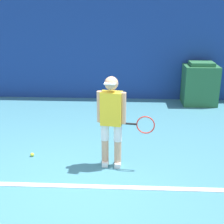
{
  "coord_description": "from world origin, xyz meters",
  "views": [
    {
      "loc": [
        0.84,
        -4.0,
        2.61
      ],
      "look_at": [
        0.58,
        1.0,
        0.9
      ],
      "focal_mm": 50.0,
      "sensor_mm": 36.0,
      "label": 1
    }
  ],
  "objects": [
    {
      "name": "tennis_player",
      "position": [
        0.59,
        0.8,
        0.86
      ],
      "size": [
        0.95,
        0.31,
        1.55
      ],
      "rotation": [
        0.0,
        0.0,
        -0.15
      ],
      "color": "tan",
      "rests_on": "ground_plane"
    },
    {
      "name": "covered_chair",
      "position": [
        2.82,
        4.46,
        0.57
      ],
      "size": [
        0.91,
        0.73,
        1.18
      ],
      "color": "#28663D",
      "rests_on": "ground_plane"
    },
    {
      "name": "back_wall",
      "position": [
        0.0,
        4.93,
        1.44
      ],
      "size": [
        24.0,
        0.1,
        2.88
      ],
      "color": "navy",
      "rests_on": "ground_plane"
    },
    {
      "name": "ground_plane",
      "position": [
        0.0,
        0.0,
        0.0
      ],
      "size": [
        24.0,
        24.0,
        0.0
      ],
      "primitive_type": "plane",
      "color": "teal"
    },
    {
      "name": "court_baseline",
      "position": [
        0.0,
        0.09,
        0.01
      ],
      "size": [
        21.6,
        0.1,
        0.01
      ],
      "color": "white",
      "rests_on": "ground_plane"
    },
    {
      "name": "tennis_ball",
      "position": [
        -0.88,
        1.05,
        0.03
      ],
      "size": [
        0.07,
        0.07,
        0.07
      ],
      "color": "#D1E533",
      "rests_on": "ground_plane"
    }
  ]
}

